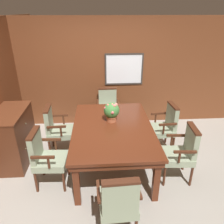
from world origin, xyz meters
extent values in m
plane|color=#A39E93|center=(0.00, 0.00, 0.00)|extent=(14.00, 14.00, 0.00)
cube|color=brown|center=(0.00, 1.90, 1.23)|extent=(7.20, 0.06, 2.45)
cube|color=white|center=(0.52, 1.86, 1.33)|extent=(0.80, 0.01, 0.64)
cube|color=#38332D|center=(0.52, 1.85, 1.67)|extent=(0.87, 0.02, 0.04)
cube|color=#38332D|center=(0.52, 1.85, 0.99)|extent=(0.87, 0.02, 0.03)
cube|color=#38332D|center=(0.10, 1.85, 1.33)|extent=(0.04, 0.02, 0.64)
cube|color=#38332D|center=(0.93, 1.85, 1.33)|extent=(0.03, 0.02, 0.64)
cube|color=#562614|center=(-0.42, -0.65, 0.36)|extent=(0.09, 0.09, 0.73)
cube|color=#562614|center=(0.70, -0.65, 0.36)|extent=(0.09, 0.09, 0.73)
cube|color=#562614|center=(-0.42, 1.08, 0.36)|extent=(0.09, 0.09, 0.73)
cube|color=#562614|center=(0.70, 1.08, 0.36)|extent=(0.09, 0.09, 0.73)
cube|color=#562614|center=(0.14, 0.21, 0.68)|extent=(1.27, 1.88, 0.09)
cube|color=#562614|center=(0.14, 0.21, 0.75)|extent=(1.33, 1.94, 0.04)
cylinder|color=#472314|center=(0.94, 0.00, 0.19)|extent=(0.04, 0.04, 0.37)
cylinder|color=#472314|center=(0.92, -0.38, 0.19)|extent=(0.04, 0.04, 0.37)
cylinder|color=#472314|center=(1.36, -0.03, 0.19)|extent=(0.04, 0.04, 0.37)
cylinder|color=#472314|center=(1.34, -0.41, 0.19)|extent=(0.04, 0.04, 0.37)
cube|color=#93A384|center=(1.14, -0.20, 0.43)|extent=(0.51, 0.47, 0.11)
cube|color=#93A384|center=(1.34, -0.22, 0.70)|extent=(0.11, 0.41, 0.44)
cube|color=#472314|center=(1.34, -0.22, 0.94)|extent=(0.11, 0.41, 0.03)
cylinder|color=#472314|center=(1.12, 0.03, 0.58)|extent=(0.04, 0.04, 0.19)
cube|color=#472314|center=(1.19, 0.02, 0.67)|extent=(0.34, 0.06, 0.04)
cylinder|color=#472314|center=(1.09, -0.43, 0.58)|extent=(0.04, 0.04, 0.19)
cube|color=#472314|center=(1.16, -0.44, 0.67)|extent=(0.34, 0.06, 0.04)
cylinder|color=#472314|center=(-0.05, 1.28, 0.19)|extent=(0.04, 0.04, 0.37)
cylinder|color=#472314|center=(0.33, 1.29, 0.19)|extent=(0.04, 0.04, 0.37)
cylinder|color=#472314|center=(-0.06, 1.70, 0.19)|extent=(0.04, 0.04, 0.37)
cylinder|color=#472314|center=(0.32, 1.71, 0.19)|extent=(0.04, 0.04, 0.37)
cube|color=#93A384|center=(0.13, 1.50, 0.43)|extent=(0.46, 0.49, 0.11)
cube|color=#93A384|center=(0.13, 1.70, 0.70)|extent=(0.41, 0.09, 0.44)
cube|color=#472314|center=(0.13, 1.70, 0.94)|extent=(0.41, 0.10, 0.03)
cylinder|color=#472314|center=(-0.10, 1.45, 0.58)|extent=(0.04, 0.04, 0.19)
cube|color=#472314|center=(-0.10, 1.53, 0.67)|extent=(0.05, 0.34, 0.04)
cylinder|color=#472314|center=(0.36, 1.47, 0.58)|extent=(0.04, 0.04, 0.19)
cube|color=#472314|center=(0.36, 1.54, 0.67)|extent=(0.05, 0.34, 0.04)
cylinder|color=#472314|center=(-0.59, 0.50, 0.19)|extent=(0.04, 0.04, 0.37)
cylinder|color=#472314|center=(-0.61, 0.88, 0.19)|extent=(0.04, 0.04, 0.37)
cylinder|color=#472314|center=(-1.02, 0.48, 0.19)|extent=(0.04, 0.04, 0.37)
cylinder|color=#472314|center=(-1.03, 0.86, 0.19)|extent=(0.04, 0.04, 0.37)
cube|color=#93A384|center=(-0.81, 0.68, 0.43)|extent=(0.50, 0.46, 0.11)
cube|color=#93A384|center=(-1.01, 0.67, 0.70)|extent=(0.09, 0.41, 0.44)
cube|color=#472314|center=(-1.01, 0.67, 0.94)|extent=(0.10, 0.41, 0.03)
cylinder|color=#472314|center=(-0.77, 0.45, 0.58)|extent=(0.04, 0.04, 0.19)
cube|color=#472314|center=(-0.84, 0.45, 0.67)|extent=(0.34, 0.05, 0.04)
cylinder|color=#472314|center=(-0.78, 0.91, 0.58)|extent=(0.04, 0.04, 0.19)
cube|color=#472314|center=(-0.86, 0.91, 0.67)|extent=(0.34, 0.05, 0.04)
cylinder|color=#472314|center=(0.89, 0.81, 0.19)|extent=(0.04, 0.04, 0.37)
cylinder|color=#472314|center=(0.91, 0.43, 0.19)|extent=(0.04, 0.04, 0.37)
cylinder|color=#472314|center=(1.31, 0.84, 0.19)|extent=(0.04, 0.04, 0.37)
cylinder|color=#472314|center=(1.33, 0.46, 0.19)|extent=(0.04, 0.04, 0.37)
cube|color=#93A384|center=(1.11, 0.64, 0.43)|extent=(0.51, 0.48, 0.11)
cube|color=#93A384|center=(1.31, 0.65, 0.70)|extent=(0.11, 0.41, 0.44)
cube|color=#472314|center=(1.31, 0.65, 0.94)|extent=(0.12, 0.41, 0.03)
cylinder|color=#472314|center=(1.06, 0.86, 0.58)|extent=(0.04, 0.04, 0.19)
cube|color=#472314|center=(1.13, 0.87, 0.67)|extent=(0.34, 0.06, 0.04)
cylinder|color=#472314|center=(1.09, 0.40, 0.58)|extent=(0.04, 0.04, 0.19)
cube|color=#472314|center=(1.16, 0.41, 0.67)|extent=(0.34, 0.06, 0.04)
cylinder|color=#472314|center=(0.30, -0.85, 0.19)|extent=(0.04, 0.04, 0.37)
cylinder|color=#472314|center=(-0.08, -0.86, 0.19)|extent=(0.04, 0.04, 0.37)
cube|color=#93A384|center=(0.12, -1.07, 0.43)|extent=(0.46, 0.50, 0.11)
cube|color=#93A384|center=(0.13, -1.27, 0.70)|extent=(0.41, 0.10, 0.44)
cube|color=#472314|center=(0.13, -1.27, 0.94)|extent=(0.41, 0.11, 0.03)
cylinder|color=#472314|center=(0.35, -1.02, 0.58)|extent=(0.04, 0.04, 0.19)
cube|color=#472314|center=(0.35, -1.09, 0.67)|extent=(0.05, 0.34, 0.04)
cylinder|color=#472314|center=(-0.11, -1.04, 0.58)|extent=(0.04, 0.04, 0.19)
cube|color=#472314|center=(-0.11, -1.11, 0.67)|extent=(0.05, 0.34, 0.04)
cylinder|color=#472314|center=(-0.64, -0.40, 0.19)|extent=(0.04, 0.04, 0.37)
cylinder|color=#472314|center=(-0.62, -0.02, 0.19)|extent=(0.04, 0.04, 0.37)
cylinder|color=#472314|center=(-1.06, -0.38, 0.19)|extent=(0.04, 0.04, 0.37)
cylinder|color=#472314|center=(-1.04, 0.00, 0.19)|extent=(0.04, 0.04, 0.37)
cube|color=#93A384|center=(-0.84, -0.20, 0.43)|extent=(0.50, 0.47, 0.11)
cube|color=#93A384|center=(-1.04, -0.19, 0.70)|extent=(0.10, 0.41, 0.44)
cube|color=#472314|center=(-1.04, -0.19, 0.94)|extent=(0.11, 0.41, 0.03)
cylinder|color=#472314|center=(-0.82, -0.43, 0.58)|extent=(0.04, 0.04, 0.19)
cube|color=#472314|center=(-0.89, -0.43, 0.67)|extent=(0.34, 0.05, 0.04)
cylinder|color=#472314|center=(-0.79, 0.03, 0.58)|extent=(0.04, 0.04, 0.19)
cube|color=#472314|center=(-0.87, 0.03, 0.67)|extent=(0.34, 0.05, 0.04)
cylinder|color=#B2603D|center=(0.14, 0.42, 0.82)|extent=(0.18, 0.18, 0.09)
cylinder|color=#B2603D|center=(0.14, 0.42, 0.86)|extent=(0.19, 0.19, 0.02)
sphere|color=#427F3D|center=(0.14, 0.42, 0.98)|extent=(0.27, 0.27, 0.27)
sphere|color=#E86975|center=(0.03, 0.40, 1.04)|extent=(0.04, 0.04, 0.04)
sphere|color=#F86F74|center=(0.15, 0.39, 1.10)|extent=(0.04, 0.04, 0.04)
sphere|color=#F26B6F|center=(0.08, 0.53, 1.01)|extent=(0.05, 0.05, 0.05)
sphere|color=#ED826F|center=(0.22, 0.42, 1.08)|extent=(0.06, 0.06, 0.06)
sphere|color=#E0676B|center=(0.15, 0.30, 0.99)|extent=(0.05, 0.05, 0.05)
sphere|color=#E67970|center=(0.18, 0.37, 1.09)|extent=(0.06, 0.06, 0.06)
sphere|color=#EA7164|center=(0.08, 0.40, 1.09)|extent=(0.04, 0.04, 0.04)
sphere|color=#E87E6C|center=(0.03, 0.50, 0.97)|extent=(0.05, 0.05, 0.05)
cube|color=#512816|center=(-1.61, 0.44, 0.48)|extent=(0.49, 0.98, 0.97)
cube|color=#5B2D19|center=(-1.61, 0.44, 0.98)|extent=(0.51, 1.00, 0.02)
sphere|color=#4C422D|center=(-1.35, 0.44, 0.76)|extent=(0.03, 0.03, 0.03)
sphere|color=#4C422D|center=(-1.35, 0.22, 0.39)|extent=(0.03, 0.03, 0.03)
sphere|color=#4C422D|center=(-1.35, 0.66, 0.39)|extent=(0.03, 0.03, 0.03)
camera|label=1|loc=(-0.08, -2.99, 2.55)|focal=35.00mm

